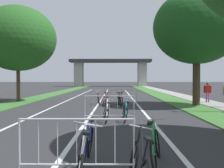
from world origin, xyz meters
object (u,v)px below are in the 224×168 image
Objects in this scene: tree_right_pine_near at (197,27)px; bicycle_purple_5 at (120,100)px; bicycle_white_1 at (106,113)px; bicycle_teal_7 at (125,112)px; crowd_barrier_third at (121,97)px; bicycle_green_2 at (155,147)px; tree_left_pine_far at (18,39)px; pedestrian_waiting at (208,90)px; crowd_barrier_second at (109,108)px; bicycle_orange_6 at (98,99)px; bicycle_red_3 at (105,100)px; bicycle_yellow_4 at (120,99)px; crowd_barrier_nearest at (77,147)px; bicycle_black_0 at (139,166)px; bicycle_silver_9 at (80,161)px; bicycle_blue_8 at (88,146)px.

tree_right_pine_near is 4.46× the size of bicycle_purple_5.
bicycle_white_1 is 0.82m from bicycle_teal_7.
bicycle_green_2 is at bearing -88.00° from crowd_barrier_third.
pedestrian_waiting is at bearing -3.80° from tree_left_pine_far.
crowd_barrier_second is 1.35× the size of bicycle_green_2.
bicycle_teal_7 is (7.93, -8.98, -4.52)m from tree_left_pine_far.
bicycle_teal_7 is at bearing -89.94° from crowd_barrier_third.
bicycle_orange_6 is at bearing 97.83° from crowd_barrier_second.
bicycle_yellow_4 is at bearing 59.31° from bicycle_red_3.
bicycle_green_2 is (8.36, -14.48, -4.52)m from tree_left_pine_far.
bicycle_orange_6 is 1.08× the size of pedestrian_waiting.
tree_left_pine_far reaches higher than crowd_barrier_third.
crowd_barrier_third is at bearing 38.94° from bicycle_red_3.
bicycle_purple_5 is 1.03× the size of bicycle_orange_6.
bicycle_red_3 is (-0.44, 5.85, -0.14)m from crowd_barrier_second.
crowd_barrier_nearest is 13.24m from bicycle_orange_6.
bicycle_purple_5 is (-0.09, 12.95, 0.00)m from bicycle_black_0.
pedestrian_waiting is at bearing 5.47° from bicycle_purple_5.
crowd_barrier_second is at bearing 80.29° from bicycle_silver_9.
crowd_barrier_nearest is 12.29m from bicycle_red_3.
tree_right_pine_near is (12.87, -2.73, 0.28)m from tree_left_pine_far.
crowd_barrier_third is at bearing -19.14° from bicycle_orange_6.
bicycle_red_3 is at bearing 91.82° from bicycle_black_0.
bicycle_black_0 is at bearing -90.23° from bicycle_white_1.
tree_right_pine_near is 14.48m from crowd_barrier_nearest.
crowd_barrier_second is at bearing 92.26° from bicycle_black_0.
pedestrian_waiting is at bearing 52.31° from tree_right_pine_near.
bicycle_purple_5 is 12.79m from bicycle_silver_9.
bicycle_black_0 is at bearing -90.03° from crowd_barrier_third.
bicycle_teal_7 reaches higher than bicycle_blue_8.
bicycle_white_1 is 6.27m from bicycle_silver_9.
bicycle_black_0 reaches higher than bicycle_purple_5.
bicycle_purple_5 is at bearing 87.34° from bicycle_black_0.
bicycle_white_1 is (0.33, 5.86, -0.16)m from crowd_barrier_nearest.
tree_left_pine_far is 12.07m from crowd_barrier_second.
tree_left_pine_far reaches higher than bicycle_orange_6.
tree_right_pine_near is at bearing 65.96° from bicycle_black_0.
bicycle_green_2 is (1.55, 0.56, -0.15)m from crowd_barrier_nearest.
crowd_barrier_third is at bearing 70.40° from bicycle_purple_5.
bicycle_yellow_4 is (1.00, 13.41, -0.17)m from crowd_barrier_nearest.
bicycle_white_1 is at bearing -90.61° from bicycle_orange_6.
bicycle_yellow_4 is at bearing -167.97° from pedestrian_waiting.
bicycle_yellow_4 is at bearing 87.39° from bicycle_black_0.
crowd_barrier_nearest is at bearing -100.34° from bicycle_white_1.
tree_right_pine_near reaches higher than bicycle_teal_7.
tree_right_pine_near is at bearing 10.83° from bicycle_red_3.
crowd_barrier_nearest is at bearing -86.38° from bicycle_yellow_4.
crowd_barrier_nearest is at bearing 99.44° from bicycle_silver_9.
crowd_barrier_second is at bearing -92.17° from bicycle_blue_8.
bicycle_orange_6 is 13.65m from bicycle_silver_9.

